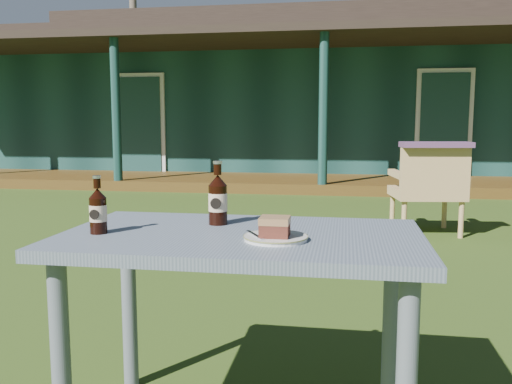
% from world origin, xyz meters
% --- Properties ---
extents(ground, '(80.00, 80.00, 0.00)m').
position_xyz_m(ground, '(0.00, 0.00, 0.00)').
color(ground, '#334916').
extents(pavilion, '(15.80, 8.30, 3.45)m').
position_xyz_m(pavilion, '(-0.00, 9.39, 1.61)').
color(pavilion, '#153833').
rests_on(pavilion, ground).
extents(tree_left, '(0.28, 0.28, 10.50)m').
position_xyz_m(tree_left, '(-8.00, 17.50, 5.25)').
color(tree_left, brown).
rests_on(tree_left, ground).
extents(tree_mid, '(0.28, 0.28, 9.50)m').
position_xyz_m(tree_mid, '(3.00, 18.50, 4.75)').
color(tree_mid, brown).
rests_on(tree_mid, ground).
extents(cafe_table, '(1.20, 0.70, 0.72)m').
position_xyz_m(cafe_table, '(0.00, -1.60, 0.62)').
color(cafe_table, slate).
rests_on(cafe_table, ground).
extents(plate, '(0.20, 0.20, 0.01)m').
position_xyz_m(plate, '(0.13, -1.69, 0.73)').
color(plate, silver).
rests_on(plate, cafe_table).
extents(cake_slice, '(0.09, 0.09, 0.06)m').
position_xyz_m(cake_slice, '(0.13, -1.70, 0.77)').
color(cake_slice, '#512319').
rests_on(cake_slice, plate).
extents(fork, '(0.08, 0.13, 0.00)m').
position_xyz_m(fork, '(0.06, -1.70, 0.74)').
color(fork, silver).
rests_on(fork, plate).
extents(cola_bottle_near, '(0.07, 0.07, 0.23)m').
position_xyz_m(cola_bottle_near, '(-0.11, -1.46, 0.81)').
color(cola_bottle_near, black).
rests_on(cola_bottle_near, cafe_table).
extents(cola_bottle_far, '(0.06, 0.06, 0.19)m').
position_xyz_m(cola_bottle_far, '(-0.47, -1.68, 0.80)').
color(cola_bottle_far, black).
rests_on(cola_bottle_far, cafe_table).
extents(bottle_cap, '(0.03, 0.03, 0.01)m').
position_xyz_m(bottle_cap, '(0.05, -1.62, 0.72)').
color(bottle_cap, silver).
rests_on(bottle_cap, cafe_table).
extents(armchair_left, '(0.71, 0.68, 0.86)m').
position_xyz_m(armchair_left, '(1.14, 2.05, 0.48)').
color(armchair_left, tan).
rests_on(armchair_left, ground).
extents(floral_throw, '(0.66, 0.31, 0.05)m').
position_xyz_m(floral_throw, '(1.16, 1.88, 0.88)').
color(floral_throw, '#5C385D').
rests_on(floral_throw, armchair_left).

